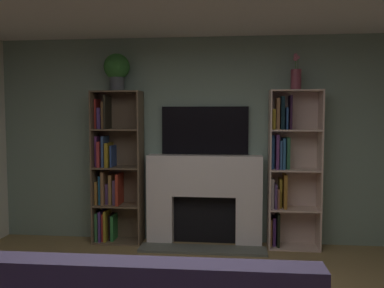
% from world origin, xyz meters
% --- Properties ---
extents(wall_back_accent, '(5.51, 0.06, 2.62)m').
position_xyz_m(wall_back_accent, '(0.00, 2.74, 1.31)').
color(wall_back_accent, gray).
rests_on(wall_back_accent, ground_plane).
extents(fireplace, '(1.54, 0.54, 1.13)m').
position_xyz_m(fireplace, '(0.00, 2.59, 0.61)').
color(fireplace, white).
rests_on(fireplace, ground_plane).
extents(tv, '(1.10, 0.06, 0.61)m').
position_xyz_m(tv, '(0.00, 2.68, 1.44)').
color(tv, black).
rests_on(tv, fireplace).
extents(bookshelf_left, '(0.62, 0.33, 1.94)m').
position_xyz_m(bookshelf_left, '(-1.18, 2.59, 0.89)').
color(bookshelf_left, brown).
rests_on(bookshelf_left, ground_plane).
extents(bookshelf_right, '(0.62, 0.32, 1.94)m').
position_xyz_m(bookshelf_right, '(1.03, 2.60, 0.99)').
color(bookshelf_right, beige).
rests_on(bookshelf_right, ground_plane).
extents(potted_plant, '(0.33, 0.33, 0.47)m').
position_xyz_m(potted_plant, '(-1.10, 2.56, 2.21)').
color(potted_plant, '#4B5258').
rests_on(potted_plant, bookshelf_left).
extents(vase_with_flowers, '(0.12, 0.12, 0.44)m').
position_xyz_m(vase_with_flowers, '(1.10, 2.56, 2.08)').
color(vase_with_flowers, '#853A4A').
rests_on(vase_with_flowers, bookshelf_right).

